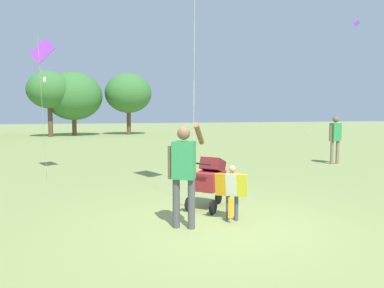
# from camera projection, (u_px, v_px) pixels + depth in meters

# --- Properties ---
(ground_plane) EXTENTS (120.00, 120.00, 0.00)m
(ground_plane) POSITION_uv_depth(u_px,v_px,m) (219.00, 225.00, 6.24)
(ground_plane) COLOR #849351
(child_with_butterfly_kite) EXTENTS (0.55, 0.47, 0.98)m
(child_with_butterfly_kite) POSITION_uv_depth(u_px,v_px,m) (232.00, 188.00, 6.44)
(child_with_butterfly_kite) COLOR #4C4C51
(child_with_butterfly_kite) RESTS_ON ground
(person_adult_flyer) EXTENTS (0.67, 0.48, 1.76)m
(person_adult_flyer) POSITION_uv_depth(u_px,v_px,m) (184.00, 167.00, 6.00)
(person_adult_flyer) COLOR #4C4C51
(person_adult_flyer) RESTS_ON ground
(stroller) EXTENTS (0.99, 0.97, 1.03)m
(stroller) POSITION_uv_depth(u_px,v_px,m) (210.00, 178.00, 7.30)
(stroller) COLOR black
(stroller) RESTS_ON ground
(kite_orange_delta) EXTENTS (0.79, 3.77, 4.22)m
(kite_orange_delta) POSITION_uv_depth(u_px,v_px,m) (42.00, 54.00, 10.95)
(kite_orange_delta) COLOR purple
(kite_orange_delta) RESTS_ON ground
(person_red_shirt) EXTENTS (0.57, 0.28, 1.77)m
(person_red_shirt) POSITION_uv_depth(u_px,v_px,m) (335.00, 136.00, 13.58)
(person_red_shirt) COLOR #7F705B
(person_red_shirt) RESTS_ON ground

